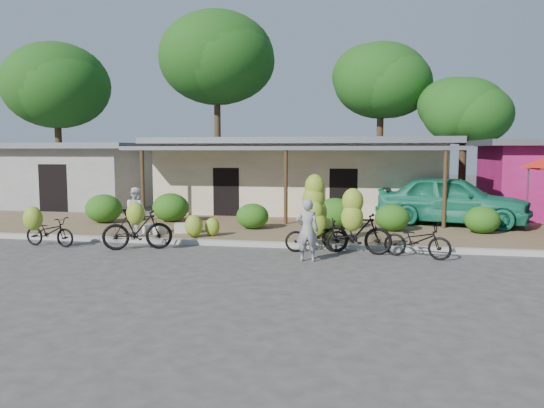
{
  "coord_description": "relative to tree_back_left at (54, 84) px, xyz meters",
  "views": [
    {
      "loc": [
        3.07,
        -13.05,
        2.83
      ],
      "look_at": [
        0.13,
        2.66,
        1.2
      ],
      "focal_mm": 35.0,
      "sensor_mm": 36.0,
      "label": 1
    }
  ],
  "objects": [
    {
      "name": "sack_far",
      "position": [
        9.84,
        -10.06,
        -6.09
      ],
      "size": [
        0.84,
        0.65,
        0.28
      ],
      "primitive_type": "cube",
      "rotation": [
        0.0,
        0.0,
        -0.42
      ],
      "color": "beige",
      "rests_on": "sidewalk"
    },
    {
      "name": "hedge_5",
      "position": [
        20.36,
        -8.04,
        -5.79
      ],
      "size": [
        1.14,
        1.02,
        0.89
      ],
      "primitive_type": "ellipsoid",
      "color": "#144F12",
      "rests_on": "sidewalk"
    },
    {
      "name": "tree_back_left",
      "position": [
        0.0,
        0.0,
        0.0
      ],
      "size": [
        5.73,
        5.65,
        8.51
      ],
      "color": "#452E1B",
      "rests_on": "ground"
    },
    {
      "name": "hedge_1",
      "position": [
        9.3,
        -7.24,
        -5.69
      ],
      "size": [
        1.39,
        1.25,
        1.08
      ],
      "primitive_type": "ellipsoid",
      "color": "#144F12",
      "rests_on": "sidewalk"
    },
    {
      "name": "hedge_3",
      "position": [
        15.55,
        -7.87,
        -5.7
      ],
      "size": [
        1.36,
        1.22,
        1.06
      ],
      "primitive_type": "ellipsoid",
      "color": "#144F12",
      "rests_on": "sidewalk"
    },
    {
      "name": "shop_main",
      "position": [
        13.69,
        -2.18,
        -4.63
      ],
      "size": [
        13.0,
        8.5,
        3.35
      ],
      "color": "beige",
      "rests_on": "ground"
    },
    {
      "name": "bystander",
      "position": [
        9.42,
        -10.51,
        -5.46
      ],
      "size": [
        0.94,
        0.87,
        1.54
      ],
      "primitive_type": "imported",
      "rotation": [
        0.0,
        0.0,
        2.64
      ],
      "color": "silver",
      "rests_on": "sidewalk"
    },
    {
      "name": "tree_center_right",
      "position": [
        17.0,
        3.5,
        0.3
      ],
      "size": [
        5.2,
        5.08,
        8.58
      ],
      "color": "#452E1B",
      "rests_on": "ground"
    },
    {
      "name": "teal_van",
      "position": [
        19.68,
        -6.11,
        -5.32
      ],
      "size": [
        5.67,
        3.36,
        1.81
      ],
      "primitive_type": "imported",
      "rotation": [
        0.0,
        0.0,
        1.33
      ],
      "color": "#1C7E5B",
      "rests_on": "sidewalk"
    },
    {
      "name": "bike_far_right",
      "position": [
        17.98,
        -11.94,
        -5.88
      ],
      "size": [
        1.89,
        1.2,
        0.94
      ],
      "rotation": [
        0.0,
        0.0,
        1.22
      ],
      "color": "black",
      "rests_on": "ground"
    },
    {
      "name": "shop_grey",
      "position": [
        2.69,
        -2.12,
        -4.73
      ],
      "size": [
        7.0,
        6.0,
        3.15
      ],
      "color": "#9F9F9A",
      "rests_on": "ground"
    },
    {
      "name": "tree_near_right",
      "position": [
        21.0,
        1.5,
        -1.52
      ],
      "size": [
        4.28,
        4.08,
        6.42
      ],
      "color": "#452E1B",
      "rests_on": "ground"
    },
    {
      "name": "hedge_2",
      "position": [
        12.76,
        -8.46,
        -5.79
      ],
      "size": [
        1.13,
        1.01,
        0.88
      ],
      "primitive_type": "ellipsoid",
      "color": "#144F12",
      "rests_on": "sidewalk"
    },
    {
      "name": "loose_banana_a",
      "position": [
        11.35,
        -10.55,
        -5.88
      ],
      "size": [
        0.57,
        0.48,
        0.71
      ],
      "primitive_type": "ellipsoid",
      "color": "#8FA328",
      "rests_on": "sidewalk"
    },
    {
      "name": "hedge_4",
      "position": [
        17.48,
        -8.09,
        -5.78
      ],
      "size": [
        1.16,
        1.04,
        0.9
      ],
      "primitive_type": "ellipsoid",
      "color": "#144F12",
      "rests_on": "sidewalk"
    },
    {
      "name": "tree_far_center",
      "position": [
        8.0,
        3.0,
        1.68
      ],
      "size": [
        6.46,
        6.45,
        10.5
      ],
      "color": "#452E1B",
      "rests_on": "ground"
    },
    {
      "name": "loose_banana_b",
      "position": [
        11.85,
        -10.2,
        -5.94
      ],
      "size": [
        0.47,
        0.4,
        0.58
      ],
      "primitive_type": "ellipsoid",
      "color": "#8FA328",
      "rests_on": "sidewalk"
    },
    {
      "name": "hedge_0",
      "position": [
        6.95,
        -7.99,
        -5.7
      ],
      "size": [
        1.37,
        1.23,
        1.07
      ],
      "primitive_type": "ellipsoid",
      "color": "#144F12",
      "rests_on": "sidewalk"
    },
    {
      "name": "curb",
      "position": [
        13.69,
        -11.11,
        -6.27
      ],
      "size": [
        60.0,
        0.25,
        0.15
      ],
      "primitive_type": "cube",
      "color": "#A8A399",
      "rests_on": "ground"
    },
    {
      "name": "bike_center",
      "position": [
        15.24,
        -11.36,
        -5.51
      ],
      "size": [
        1.85,
        1.3,
        2.15
      ],
      "rotation": [
        0.0,
        0.0,
        1.79
      ],
      "color": "black",
      "rests_on": "ground"
    },
    {
      "name": "sidewalk",
      "position": [
        13.69,
        -8.11,
        -6.29
      ],
      "size": [
        60.0,
        6.0,
        0.12
      ],
      "primitive_type": "cube",
      "color": "#7D6243",
      "rests_on": "ground"
    },
    {
      "name": "bike_right",
      "position": [
        16.37,
        -11.8,
        -5.6
      ],
      "size": [
        2.0,
        1.31,
        1.84
      ],
      "rotation": [
        0.0,
        0.0,
        1.42
      ],
      "color": "black",
      "rests_on": "ground"
    },
    {
      "name": "bike_left",
      "position": [
        10.27,
        -12.28,
        -5.71
      ],
      "size": [
        2.02,
        1.44,
        1.43
      ],
      "rotation": [
        0.0,
        0.0,
        1.95
      ],
      "color": "black",
      "rests_on": "ground"
    },
    {
      "name": "ground",
      "position": [
        13.69,
        -13.11,
        -6.35
      ],
      "size": [
        100.0,
        100.0,
        0.0
      ],
      "primitive_type": "plane",
      "color": "#3F3D3B",
      "rests_on": "ground"
    },
    {
      "name": "bike_far_left",
      "position": [
        7.47,
        -12.33,
        -5.83
      ],
      "size": [
        1.7,
        1.26,
        1.26
      ],
      "rotation": [
        0.0,
        0.0,
        1.45
      ],
      "color": "black",
      "rests_on": "ground"
    },
    {
      "name": "sack_near",
      "position": [
        10.84,
        -9.66,
        -6.08
      ],
      "size": [
        0.92,
        0.61,
        0.3
      ],
      "primitive_type": "cube",
      "rotation": [
        0.0,
        0.0,
        0.26
      ],
      "color": "beige",
      "rests_on": "sidewalk"
    },
    {
      "name": "vendor",
      "position": [
        15.19,
        -12.9,
        -5.55
      ],
      "size": [
        0.6,
        0.41,
        1.6
      ],
      "primitive_type": "imported",
      "rotation": [
        0.0,
        0.0,
        3.2
      ],
      "color": "gray",
      "rests_on": "ground"
    },
    {
      "name": "loose_banana_c",
      "position": [
        15.43,
        -10.17,
        -5.9
      ],
      "size": [
        0.53,
        0.45,
        0.66
      ],
      "primitive_type": "ellipsoid",
      "color": "#8FA328",
      "rests_on": "sidewalk"
    }
  ]
}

